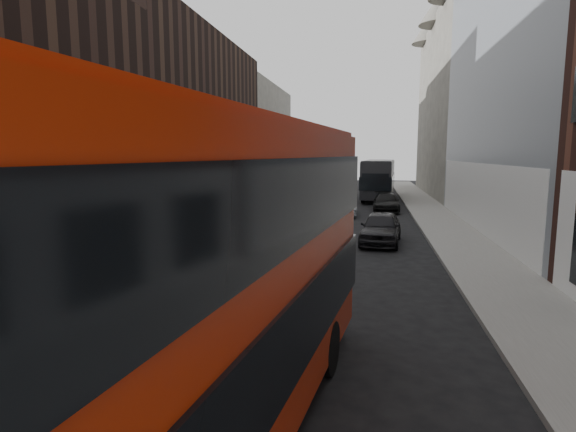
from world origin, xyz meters
The scene contains 12 objects.
sidewalk_right centered at (7.50, 25.00, 0.07)m, with size 3.00×80.00×0.15m, color slate.
sidewalk_left centered at (-8.00, 25.00, 0.07)m, with size 2.00×80.00×0.15m, color slate.
building_modern_block centered at (11.47, 21.00, 9.90)m, with size 5.03×22.00×20.00m.
building_victorian centered at (11.38, 44.00, 9.66)m, with size 6.50×24.00×21.00m.
building_left_mid centered at (-11.50, 30.00, 7.00)m, with size 5.00×24.00×14.00m, color black.
building_left_far centered at (-11.50, 52.00, 6.50)m, with size 5.00×20.00×13.00m, color #615D56.
street_lamp centered at (-8.22, 18.00, 4.18)m, with size 1.06×0.22×7.00m.
red_bus centered at (0.80, -0.97, 2.64)m, with size 4.14×12.00×4.76m.
grey_bus centered at (3.88, 37.97, 1.99)m, with size 3.46×11.65×3.72m.
car_a centered at (3.70, 16.11, 0.77)m, with size 1.81×4.50×1.53m, color black.
car_b centered at (1.46, 26.00, 0.66)m, with size 1.40×4.02×1.33m, color #9A9EA3.
car_c centered at (4.31, 28.62, 0.69)m, with size 1.92×4.73×1.37m, color black.
Camera 1 is at (3.19, -5.74, 4.30)m, focal length 28.00 mm.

